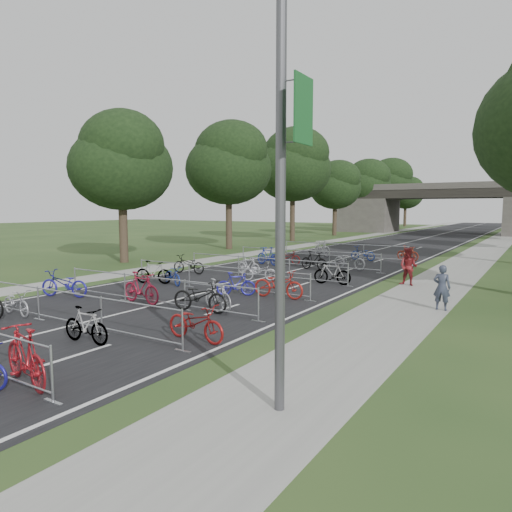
{
  "coord_description": "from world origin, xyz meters",
  "views": [
    {
      "loc": [
        12.15,
        -4.86,
        3.6
      ],
      "look_at": [
        -0.6,
        15.26,
        1.1
      ],
      "focal_mm": 32.0,
      "sensor_mm": 36.0,
      "label": 1
    }
  ],
  "objects_px": {
    "lamppost": "(282,168)",
    "pedestrian_a": "(442,288)",
    "pedestrian_b": "(408,267)",
    "overpass_bridge": "(445,209)"
  },
  "relations": [
    {
      "from": "lamppost",
      "to": "pedestrian_a",
      "type": "bearing_deg",
      "value": 85.06
    },
    {
      "from": "lamppost",
      "to": "pedestrian_b",
      "type": "distance_m",
      "value": 15.17
    },
    {
      "from": "lamppost",
      "to": "pedestrian_a",
      "type": "relative_size",
      "value": 5.08
    },
    {
      "from": "pedestrian_b",
      "to": "overpass_bridge",
      "type": "bearing_deg",
      "value": 107.59
    },
    {
      "from": "overpass_bridge",
      "to": "pedestrian_a",
      "type": "height_order",
      "value": "overpass_bridge"
    },
    {
      "from": "overpass_bridge",
      "to": "lamppost",
      "type": "relative_size",
      "value": 3.78
    },
    {
      "from": "overpass_bridge",
      "to": "pedestrian_b",
      "type": "xyz_separation_m",
      "value": [
        6.89,
        -48.28,
        -2.65
      ]
    },
    {
      "from": "lamppost",
      "to": "pedestrian_a",
      "type": "distance_m",
      "value": 10.68
    },
    {
      "from": "overpass_bridge",
      "to": "lamppost",
      "type": "distance_m",
      "value": 63.55
    },
    {
      "from": "pedestrian_a",
      "to": "pedestrian_b",
      "type": "height_order",
      "value": "pedestrian_b"
    }
  ]
}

